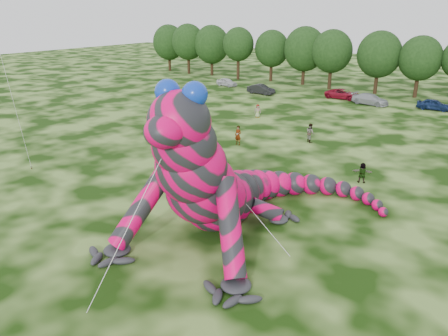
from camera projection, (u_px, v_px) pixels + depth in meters
ground at (216, 313)px, 18.89m from camera, size 240.00×240.00×0.00m
inflatable_gecko at (224, 150)px, 25.32m from camera, size 18.14×20.66×9.35m
tree_0 at (169, 48)px, 92.21m from camera, size 6.91×6.22×9.51m
tree_1 at (188, 49)px, 87.93m from camera, size 6.74×6.07×9.81m
tree_2 at (212, 50)px, 85.66m from camera, size 7.04×6.34×9.64m
tree_3 at (238, 54)px, 80.49m from camera, size 5.81×5.23×9.44m
tree_4 at (272, 56)px, 78.58m from camera, size 6.22×5.60×9.06m
tree_5 at (304, 56)px, 74.76m from camera, size 7.16×6.44×9.80m
tree_6 at (331, 60)px, 70.49m from camera, size 6.52×5.86×9.49m
tree_7 at (378, 63)px, 66.59m from camera, size 6.68×6.01×9.48m
tree_8 at (419, 67)px, 63.70m from camera, size 6.14×5.53×8.94m
car_0 at (227, 82)px, 74.64m from camera, size 4.19×2.31×1.35m
car_1 at (261, 89)px, 67.56m from camera, size 4.54×1.85×1.47m
car_2 at (343, 94)px, 63.90m from camera, size 5.16×2.46×1.42m
car_3 at (370, 99)px, 60.03m from camera, size 5.34×2.89×1.47m
car_4 at (434, 105)px, 56.84m from camera, size 4.19×1.70×1.42m
spectator_0 at (238, 135)px, 42.03m from camera, size 0.71×0.48×1.89m
spectator_5 at (362, 173)px, 32.86m from camera, size 1.52×0.89×1.57m
spectator_4 at (258, 111)px, 52.90m from camera, size 0.91×0.89×1.58m
spectator_1 at (310, 133)px, 42.97m from camera, size 1.15×1.11×1.86m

